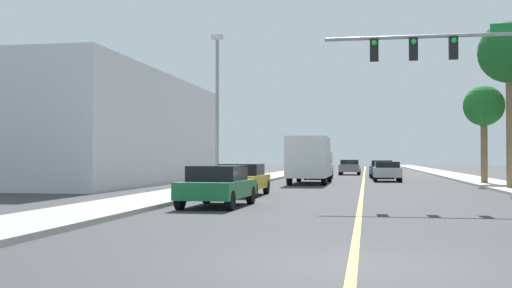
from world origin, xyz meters
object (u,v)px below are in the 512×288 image
object	(u,v)px
car_green	(217,185)
palm_mid	(509,54)
street_lamp	(217,103)
car_blue	(381,169)
traffic_signal_mast	(475,69)
car_silver	(387,171)
car_white	(319,169)
delivery_truck	(310,159)
palm_far	(484,108)
car_gray	(350,167)
car_yellow	(241,179)

from	to	relation	value
car_green	palm_mid	bearing A→B (deg)	-131.81
street_lamp	car_blue	size ratio (longest dim) A/B	1.63
traffic_signal_mast	car_silver	distance (m)	21.88
street_lamp	car_white	bearing A→B (deg)	79.89
car_silver	delivery_truck	bearing A→B (deg)	-136.56
palm_far	car_blue	distance (m)	14.21
street_lamp	car_gray	xyz separation A→B (m)	(5.56, 32.37, -3.56)
car_gray	car_yellow	world-z (taller)	car_gray
car_green	car_white	size ratio (longest dim) A/B	1.03
palm_far	car_yellow	world-z (taller)	palm_far
traffic_signal_mast	palm_far	bearing A→B (deg)	79.06
palm_far	car_white	bearing A→B (deg)	139.49
traffic_signal_mast	car_green	size ratio (longest dim) A/B	1.98
palm_mid	car_green	size ratio (longest dim) A/B	2.03
car_white	car_yellow	xyz separation A→B (m)	(-1.74, -22.21, -0.02)
delivery_truck	car_gray	bearing A→B (deg)	85.03
delivery_truck	palm_far	bearing A→B (deg)	-0.60
palm_mid	car_blue	size ratio (longest dim) A/B	1.83
car_white	car_blue	distance (m)	5.80
car_green	car_gray	world-z (taller)	car_gray
car_green	car_white	xyz separation A→B (m)	(1.34, 28.40, 0.02)
traffic_signal_mast	car_white	xyz separation A→B (m)	(-7.59, 25.49, -4.14)
car_gray	car_yellow	size ratio (longest dim) A/B	1.04
car_silver	car_blue	xyz separation A→B (m)	(-0.22, 7.29, 0.02)
car_silver	delivery_truck	distance (m)	7.03
palm_far	car_green	bearing A→B (deg)	-122.16
car_gray	delivery_truck	xyz separation A→B (m)	(-1.98, -21.87, 0.82)
palm_far	car_gray	bearing A→B (deg)	111.47
street_lamp	car_white	xyz separation A→B (m)	(3.48, 19.53, -3.58)
traffic_signal_mast	street_lamp	xyz separation A→B (m)	(-11.08, 5.96, -0.56)
car_white	car_silver	bearing A→B (deg)	-36.81
car_gray	car_blue	size ratio (longest dim) A/B	0.95
street_lamp	palm_far	size ratio (longest dim) A/B	1.27
street_lamp	car_silver	world-z (taller)	street_lamp
car_gray	delivery_truck	world-z (taller)	delivery_truck
traffic_signal_mast	car_yellow	bearing A→B (deg)	160.65
street_lamp	palm_mid	size ratio (longest dim) A/B	0.89
car_green	car_blue	world-z (taller)	car_blue
street_lamp	car_green	size ratio (longest dim) A/B	1.80
street_lamp	car_white	size ratio (longest dim) A/B	1.85
street_lamp	palm_mid	xyz separation A→B (m)	(14.33, 3.77, 2.60)
traffic_signal_mast	car_gray	xyz separation A→B (m)	(-5.51, 38.32, -4.12)
street_lamp	car_blue	world-z (taller)	street_lamp
palm_mid	delivery_truck	distance (m)	13.75
traffic_signal_mast	car_blue	bearing A→B (deg)	95.42
traffic_signal_mast	street_lamp	world-z (taller)	street_lamp
palm_mid	car_green	distance (m)	18.62
palm_mid	car_blue	bearing A→B (deg)	107.54
car_gray	delivery_truck	bearing A→B (deg)	-93.73
traffic_signal_mast	car_white	world-z (taller)	traffic_signal_mast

